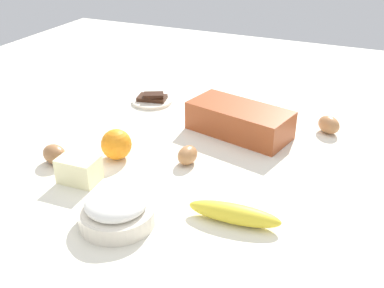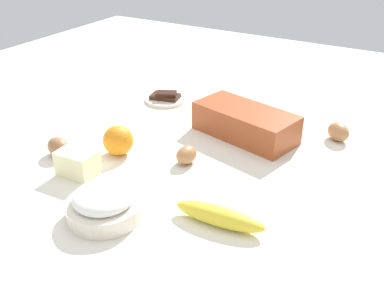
% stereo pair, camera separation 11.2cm
% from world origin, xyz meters
% --- Properties ---
extents(ground_plane, '(2.40, 2.40, 0.02)m').
position_xyz_m(ground_plane, '(0.00, 0.00, -0.01)').
color(ground_plane, silver).
extents(loaf_pan, '(0.30, 0.19, 0.08)m').
position_xyz_m(loaf_pan, '(0.06, 0.18, 0.04)').
color(loaf_pan, '#9E4723').
rests_on(loaf_pan, ground_plane).
extents(flour_bowl, '(0.15, 0.15, 0.07)m').
position_xyz_m(flour_bowl, '(-0.03, -0.30, 0.03)').
color(flour_bowl, silver).
rests_on(flour_bowl, ground_plane).
extents(banana, '(0.19, 0.06, 0.04)m').
position_xyz_m(banana, '(0.18, -0.20, 0.02)').
color(banana, yellow).
rests_on(banana, ground_plane).
extents(orange_fruit, '(0.08, 0.08, 0.08)m').
position_xyz_m(orange_fruit, '(-0.17, -0.08, 0.04)').
color(orange_fruit, orange).
rests_on(orange_fruit, ground_plane).
extents(butter_block, '(0.09, 0.07, 0.06)m').
position_xyz_m(butter_block, '(-0.19, -0.20, 0.03)').
color(butter_block, '#F4EDB2').
rests_on(butter_block, ground_plane).
extents(egg_near_butter, '(0.05, 0.06, 0.05)m').
position_xyz_m(egg_near_butter, '(0.00, -0.03, 0.02)').
color(egg_near_butter, '#AD7547').
rests_on(egg_near_butter, ground_plane).
extents(egg_beside_bowl, '(0.08, 0.08, 0.05)m').
position_xyz_m(egg_beside_bowl, '(0.29, 0.29, 0.02)').
color(egg_beside_bowl, '#AB7346').
rests_on(egg_beside_bowl, ground_plane).
extents(egg_loose, '(0.08, 0.06, 0.05)m').
position_xyz_m(egg_loose, '(-0.30, -0.16, 0.02)').
color(egg_loose, '#9C683F').
rests_on(egg_loose, ground_plane).
extents(chocolate_plate, '(0.13, 0.13, 0.03)m').
position_xyz_m(chocolate_plate, '(-0.26, 0.28, 0.01)').
color(chocolate_plate, silver).
rests_on(chocolate_plate, ground_plane).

